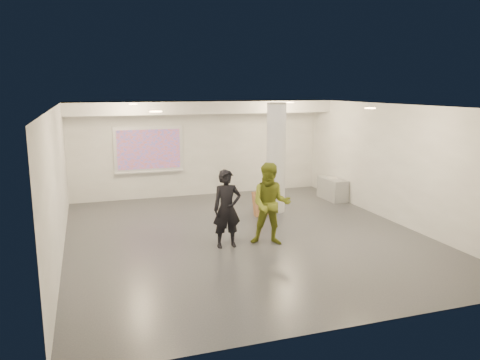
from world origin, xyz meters
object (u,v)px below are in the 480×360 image
object	(u,v)px
woman	(227,209)
man	(271,204)
column	(276,158)
credenza	(332,189)
projection_screen	(149,150)

from	to	relation	value
woman	man	size ratio (longest dim) A/B	0.93
column	credenza	distance (m)	2.63
column	projection_screen	distance (m)	4.08
column	projection_screen	bearing A→B (deg)	139.44
woman	man	bearing A→B (deg)	-6.96
column	credenza	xyz separation A→B (m)	(2.22, 0.77, -1.17)
projection_screen	man	distance (m)	5.56
column	projection_screen	world-z (taller)	column
projection_screen	credenza	xyz separation A→B (m)	(5.32, -1.88, -1.20)
projection_screen	man	bearing A→B (deg)	-69.56
credenza	projection_screen	bearing A→B (deg)	159.48
projection_screen	woman	distance (m)	5.19
column	man	bearing A→B (deg)	-114.80
credenza	woman	distance (m)	5.40
woman	man	xyz separation A→B (m)	(0.96, -0.13, 0.06)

